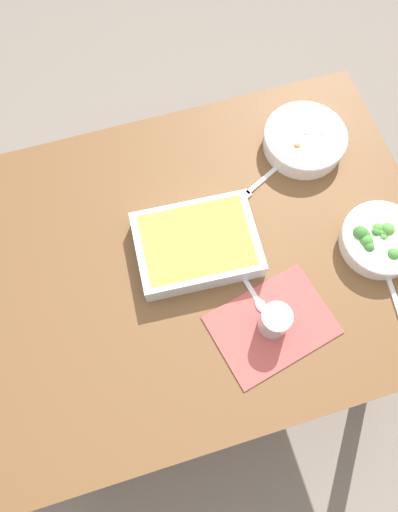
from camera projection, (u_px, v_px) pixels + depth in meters
ground_plane at (199, 324)px, 1.88m from camera, size 6.00×6.00×0.00m
dining_table at (199, 268)px, 1.28m from camera, size 1.20×0.90×0.74m
placemat at (272, 325)px, 1.13m from camera, size 0.32×0.26×0.00m
stew_bowl at (304, 140)px, 1.29m from camera, size 0.23×0.23×0.06m
broccoli_bowl at (380, 240)px, 1.18m from camera, size 0.20×0.20×0.07m
baking_dish at (197, 244)px, 1.17m from camera, size 0.31×0.24×0.06m
drink_cup at (274, 321)px, 1.09m from camera, size 0.07×0.07×0.08m
spoon_by_stew at (310, 157)px, 1.30m from camera, size 0.05×0.18×0.01m
spoon_by_broccoli at (388, 277)px, 1.17m from camera, size 0.04×0.18×0.01m
spoon_spare at (252, 292)px, 1.15m from camera, size 0.05×0.18×0.01m
fork_on_table at (257, 185)px, 1.27m from camera, size 0.17×0.10×0.01m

